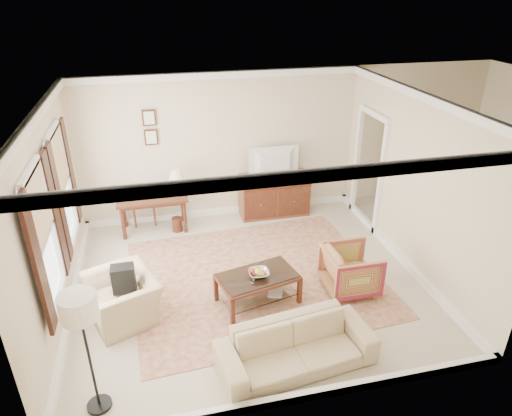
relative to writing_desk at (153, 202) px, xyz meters
name	(u,v)px	position (x,y,z in m)	size (l,w,h in m)	color
room_shell	(247,134)	(1.41, -2.07, 1.87)	(5.51, 5.01, 2.91)	beige
annex_bedroom	(453,204)	(5.90, -0.92, -0.26)	(3.00, 2.70, 2.90)	beige
window_front	(44,239)	(-1.29, -2.77, 0.95)	(0.12, 1.56, 1.80)	#CCB284
window_rear	(63,187)	(-1.29, -1.17, 0.95)	(0.12, 1.56, 1.80)	#CCB284
doorway	(368,171)	(4.12, -0.57, 0.47)	(0.10, 1.12, 2.25)	white
rug	(256,277)	(1.55, -2.02, -0.59)	(3.94, 3.37, 0.01)	maroon
writing_desk	(153,202)	(0.00, 0.00, 0.00)	(1.30, 0.65, 0.71)	#512517
desk_chair	(143,199)	(-0.18, 0.35, -0.08)	(0.45, 0.45, 1.05)	brown
desk_lamp	(177,182)	(0.49, 0.00, 0.36)	(0.32, 0.32, 0.50)	silver
framed_prints	(150,127)	(0.10, 0.40, 1.34)	(0.25, 0.04, 0.68)	#512517
sideboard	(274,195)	(2.44, 0.13, -0.17)	(1.40, 0.54, 0.86)	brown
tv	(275,153)	(2.44, 0.11, 0.74)	(0.96, 0.56, 0.13)	black
coffee_table	(258,281)	(1.43, -2.65, -0.22)	(1.28, 0.93, 0.49)	#512517
fruit_bowl	(259,273)	(1.44, -2.67, -0.06)	(0.42, 0.42, 0.10)	silver
book_a	(240,292)	(1.17, -2.61, -0.41)	(0.28, 0.04, 0.38)	brown
book_b	(269,291)	(1.60, -2.66, -0.41)	(0.28, 0.03, 0.38)	brown
striped_armchair	(351,268)	(2.91, -2.67, -0.20)	(0.78, 0.73, 0.80)	maroon
club_armchair	(122,291)	(-0.52, -2.53, -0.16)	(1.02, 0.66, 0.89)	tan
backpack	(123,276)	(-0.47, -2.51, 0.09)	(0.32, 0.22, 0.40)	black
sofa	(297,341)	(1.61, -3.99, -0.22)	(1.96, 0.57, 0.77)	tan
floor_lamp	(80,316)	(-0.78, -4.08, 0.72)	(0.39, 0.39, 1.57)	black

